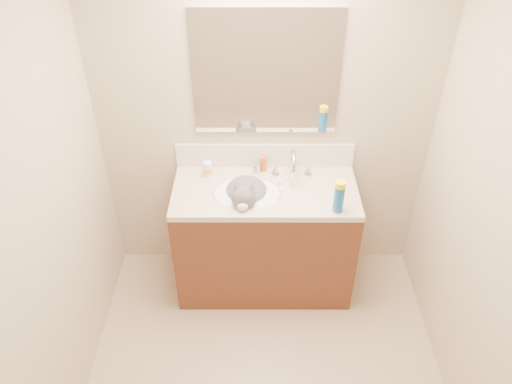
{
  "coord_description": "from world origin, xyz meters",
  "views": [
    {
      "loc": [
        -0.06,
        -1.58,
        2.82
      ],
      "look_at": [
        -0.06,
        0.92,
        0.88
      ],
      "focal_mm": 35.0,
      "sensor_mm": 36.0,
      "label": 1
    }
  ],
  "objects_px": {
    "basin": "(247,201)",
    "cat": "(246,196)",
    "silver_jar": "(257,168)",
    "spray_can": "(339,199)",
    "vanity_cabinet": "(265,241)",
    "faucet": "(293,167)",
    "amber_bottle": "(264,164)",
    "pill_bottle": "(208,169)"
  },
  "relations": [
    {
      "from": "amber_bottle",
      "to": "spray_can",
      "type": "relative_size",
      "value": 0.61
    },
    {
      "from": "pill_bottle",
      "to": "spray_can",
      "type": "xyz_separation_m",
      "value": [
        0.82,
        -0.37,
        0.03
      ]
    },
    {
      "from": "silver_jar",
      "to": "spray_can",
      "type": "height_order",
      "value": "spray_can"
    },
    {
      "from": "basin",
      "to": "amber_bottle",
      "type": "relative_size",
      "value": 4.26
    },
    {
      "from": "basin",
      "to": "pill_bottle",
      "type": "bearing_deg",
      "value": 143.8
    },
    {
      "from": "vanity_cabinet",
      "to": "basin",
      "type": "relative_size",
      "value": 2.67
    },
    {
      "from": "silver_jar",
      "to": "vanity_cabinet",
      "type": "bearing_deg",
      "value": -73.84
    },
    {
      "from": "silver_jar",
      "to": "cat",
      "type": "bearing_deg",
      "value": -106.38
    },
    {
      "from": "cat",
      "to": "amber_bottle",
      "type": "distance_m",
      "value": 0.28
    },
    {
      "from": "amber_bottle",
      "to": "spray_can",
      "type": "bearing_deg",
      "value": -43.58
    },
    {
      "from": "cat",
      "to": "spray_can",
      "type": "relative_size",
      "value": 2.44
    },
    {
      "from": "pill_bottle",
      "to": "amber_bottle",
      "type": "bearing_deg",
      "value": 8.63
    },
    {
      "from": "faucet",
      "to": "amber_bottle",
      "type": "relative_size",
      "value": 2.65
    },
    {
      "from": "vanity_cabinet",
      "to": "spray_can",
      "type": "bearing_deg",
      "value": -25.44
    },
    {
      "from": "vanity_cabinet",
      "to": "spray_can",
      "type": "relative_size",
      "value": 6.91
    },
    {
      "from": "faucet",
      "to": "silver_jar",
      "type": "distance_m",
      "value": 0.25
    },
    {
      "from": "cat",
      "to": "pill_bottle",
      "type": "xyz_separation_m",
      "value": [
        -0.26,
        0.19,
        0.08
      ]
    },
    {
      "from": "basin",
      "to": "spray_can",
      "type": "distance_m",
      "value": 0.61
    },
    {
      "from": "faucet",
      "to": "amber_bottle",
      "type": "height_order",
      "value": "faucet"
    },
    {
      "from": "spray_can",
      "to": "basin",
      "type": "bearing_deg",
      "value": 162.26
    },
    {
      "from": "silver_jar",
      "to": "spray_can",
      "type": "xyz_separation_m",
      "value": [
        0.5,
        -0.4,
        0.05
      ]
    },
    {
      "from": "basin",
      "to": "pill_bottle",
      "type": "height_order",
      "value": "pill_bottle"
    },
    {
      "from": "basin",
      "to": "cat",
      "type": "height_order",
      "value": "cat"
    },
    {
      "from": "vanity_cabinet",
      "to": "faucet",
      "type": "distance_m",
      "value": 0.58
    },
    {
      "from": "cat",
      "to": "basin",
      "type": "bearing_deg",
      "value": 7.28
    },
    {
      "from": "vanity_cabinet",
      "to": "pill_bottle",
      "type": "distance_m",
      "value": 0.65
    },
    {
      "from": "pill_bottle",
      "to": "spray_can",
      "type": "distance_m",
      "value": 0.9
    },
    {
      "from": "pill_bottle",
      "to": "silver_jar",
      "type": "bearing_deg",
      "value": 5.89
    },
    {
      "from": "pill_bottle",
      "to": "faucet",
      "type": "bearing_deg",
      "value": -2.48
    },
    {
      "from": "cat",
      "to": "pill_bottle",
      "type": "distance_m",
      "value": 0.33
    },
    {
      "from": "vanity_cabinet",
      "to": "pill_bottle",
      "type": "height_order",
      "value": "pill_bottle"
    },
    {
      "from": "basin",
      "to": "spray_can",
      "type": "height_order",
      "value": "spray_can"
    },
    {
      "from": "faucet",
      "to": "spray_can",
      "type": "height_order",
      "value": "faucet"
    },
    {
      "from": "pill_bottle",
      "to": "amber_bottle",
      "type": "distance_m",
      "value": 0.38
    },
    {
      "from": "cat",
      "to": "spray_can",
      "type": "bearing_deg",
      "value": -12.58
    },
    {
      "from": "pill_bottle",
      "to": "silver_jar",
      "type": "distance_m",
      "value": 0.33
    },
    {
      "from": "basin",
      "to": "faucet",
      "type": "height_order",
      "value": "faucet"
    },
    {
      "from": "faucet",
      "to": "cat",
      "type": "xyz_separation_m",
      "value": [
        -0.3,
        -0.17,
        -0.11
      ]
    },
    {
      "from": "silver_jar",
      "to": "amber_bottle",
      "type": "distance_m",
      "value": 0.06
    },
    {
      "from": "vanity_cabinet",
      "to": "faucet",
      "type": "xyz_separation_m",
      "value": [
        0.18,
        0.14,
        0.54
      ]
    },
    {
      "from": "basin",
      "to": "cat",
      "type": "bearing_deg",
      "value": -177.79
    },
    {
      "from": "basin",
      "to": "silver_jar",
      "type": "relative_size",
      "value": 7.04
    }
  ]
}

